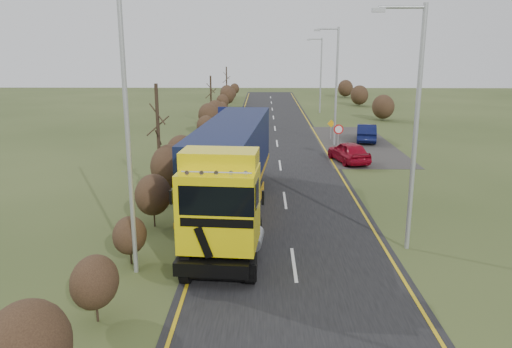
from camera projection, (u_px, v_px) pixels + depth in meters
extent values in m
plane|color=#32401B|center=(289.00, 227.00, 22.26)|extent=(160.00, 160.00, 0.00)
cube|color=black|center=(281.00, 173.00, 31.95)|extent=(8.00, 120.00, 0.02)
cube|color=#312E2B|center=(355.00, 144.00, 41.55)|extent=(6.00, 18.00, 0.02)
cube|color=#BE9D11|center=(223.00, 172.00, 32.00)|extent=(0.12, 116.00, 0.01)
cube|color=#BE9D11|center=(339.00, 172.00, 31.89)|extent=(0.12, 116.00, 0.01)
cube|color=silver|center=(294.00, 264.00, 18.38)|extent=(0.12, 3.00, 0.01)
cube|color=silver|center=(285.00, 200.00, 26.13)|extent=(0.12, 3.00, 0.01)
cube|color=silver|center=(280.00, 165.00, 33.88)|extent=(0.12, 3.00, 0.01)
cube|color=silver|center=(277.00, 143.00, 41.64)|extent=(0.12, 3.00, 0.01)
cube|color=silver|center=(275.00, 128.00, 49.39)|extent=(0.12, 3.00, 0.01)
cube|color=silver|center=(273.00, 117.00, 57.15)|extent=(0.12, 3.00, 0.01)
cube|color=silver|center=(272.00, 109.00, 64.90)|extent=(0.12, 3.00, 0.01)
cube|color=silver|center=(271.00, 103.00, 72.65)|extent=(0.12, 3.00, 0.01)
cube|color=silver|center=(271.00, 97.00, 80.41)|extent=(0.12, 3.00, 0.01)
ellipsoid|color=black|center=(95.00, 282.00, 14.28)|extent=(1.34, 1.74, 1.54)
ellipsoid|color=black|center=(130.00, 235.00, 18.19)|extent=(1.21, 1.57, 1.39)
ellipsoid|color=black|center=(153.00, 195.00, 21.98)|extent=(1.58, 2.06, 1.82)
ellipsoid|color=black|center=(170.00, 166.00, 25.77)|extent=(1.96, 2.55, 2.25)
ellipsoid|color=black|center=(181.00, 153.00, 29.68)|extent=(1.83, 2.38, 2.10)
ellipsoid|color=black|center=(192.00, 147.00, 33.66)|extent=(1.37, 1.78, 1.57)
ellipsoid|color=black|center=(198.00, 139.00, 37.58)|extent=(1.20, 1.56, 1.38)
ellipsoid|color=black|center=(206.00, 126.00, 41.37)|extent=(1.55, 2.02, 1.78)
ellipsoid|color=black|center=(209.00, 115.00, 45.16)|extent=(1.95, 2.53, 2.24)
ellipsoid|color=black|center=(215.00, 111.00, 49.06)|extent=(1.85, 2.41, 2.13)
ellipsoid|color=black|center=(217.00, 110.00, 53.04)|extent=(1.40, 1.81, 1.61)
ellipsoid|color=black|center=(222.00, 108.00, 56.96)|extent=(1.19, 1.55, 1.37)
ellipsoid|color=black|center=(223.00, 101.00, 60.77)|extent=(1.52, 1.97, 1.75)
ellipsoid|color=black|center=(227.00, 95.00, 64.55)|extent=(1.93, 2.51, 2.22)
ellipsoid|color=black|center=(227.00, 93.00, 68.44)|extent=(1.88, 2.44, 2.16)
ellipsoid|color=black|center=(231.00, 93.00, 72.42)|extent=(1.43, 1.85, 1.64)
ellipsoid|color=black|center=(231.00, 93.00, 76.35)|extent=(1.19, 1.55, 1.37)
ellipsoid|color=black|center=(235.00, 89.00, 80.16)|extent=(1.49, 1.93, 1.71)
cylinder|color=#2D2116|center=(159.00, 143.00, 25.49)|extent=(0.18, 0.18, 6.05)
cylinder|color=#2D2116|center=(211.00, 101.00, 50.81)|extent=(0.18, 0.18, 5.06)
cylinder|color=#2D2116|center=(227.00, 85.00, 72.12)|extent=(0.18, 0.18, 5.15)
cube|color=black|center=(223.00, 244.00, 18.46)|extent=(2.90, 4.99, 0.47)
cube|color=yellow|center=(220.00, 207.00, 17.13)|extent=(2.79, 2.51, 2.71)
cube|color=black|center=(218.00, 271.00, 16.53)|extent=(2.61, 0.35, 0.57)
cube|color=black|center=(204.00, 243.00, 16.22)|extent=(0.63, 0.07, 1.12)
cube|color=black|center=(230.00, 243.00, 16.21)|extent=(0.63, 0.07, 1.12)
cube|color=black|center=(216.00, 201.00, 15.90)|extent=(2.44, 0.27, 0.99)
cube|color=black|center=(217.00, 223.00, 16.05)|extent=(2.39, 0.24, 0.29)
cube|color=yellow|center=(220.00, 158.00, 17.08)|extent=(2.72, 1.68, 0.58)
cylinder|color=silver|center=(216.00, 173.00, 15.91)|extent=(2.29, 0.26, 0.06)
cube|color=black|center=(171.00, 197.00, 16.14)|extent=(0.09, 0.13, 0.47)
cube|color=black|center=(263.00, 198.00, 16.09)|extent=(0.09, 0.13, 0.47)
cylinder|color=gray|center=(192.00, 238.00, 18.87)|extent=(0.70, 1.40, 0.58)
cylinder|color=gray|center=(255.00, 238.00, 18.83)|extent=(0.70, 1.40, 0.58)
cube|color=orange|center=(233.00, 182.00, 24.89)|extent=(3.72, 13.30, 0.25)
cube|color=black|center=(233.00, 151.00, 24.50)|extent=(3.67, 12.89, 2.87)
cube|color=#101544|center=(239.00, 130.00, 30.68)|extent=(2.58, 0.28, 2.87)
cube|color=#101544|center=(222.00, 186.00, 18.33)|extent=(2.58, 0.28, 2.87)
cube|color=black|center=(237.00, 174.00, 28.87)|extent=(2.71, 3.94, 0.36)
cube|color=orange|center=(206.00, 201.00, 24.07)|extent=(0.54, 5.71, 0.47)
cube|color=orange|center=(258.00, 202.00, 24.03)|extent=(0.54, 5.71, 0.47)
cylinder|color=black|center=(187.00, 267.00, 16.91)|extent=(0.43, 1.11, 1.08)
cylinder|color=black|center=(251.00, 268.00, 16.87)|extent=(0.43, 1.11, 1.08)
cylinder|color=black|center=(197.00, 239.00, 19.43)|extent=(0.43, 1.11, 1.08)
cylinder|color=black|center=(253.00, 239.00, 19.40)|extent=(0.43, 1.11, 1.08)
cylinder|color=black|center=(217.00, 180.00, 28.01)|extent=(0.43, 1.11, 1.08)
cylinder|color=black|center=(256.00, 180.00, 27.98)|extent=(0.43, 1.11, 1.08)
cylinder|color=black|center=(219.00, 176.00, 29.02)|extent=(0.43, 1.11, 1.08)
cylinder|color=black|center=(256.00, 176.00, 28.99)|extent=(0.43, 1.11, 1.08)
cylinder|color=black|center=(220.00, 171.00, 30.03)|extent=(0.43, 1.11, 1.08)
cylinder|color=black|center=(257.00, 172.00, 30.00)|extent=(0.43, 1.11, 1.08)
imported|color=maroon|center=(349.00, 152.00, 34.65)|extent=(2.76, 4.63, 1.48)
imported|color=#090E34|center=(366.00, 133.00, 42.43)|extent=(2.35, 4.74, 1.49)
cylinder|color=#A1A5A7|center=(416.00, 133.00, 18.78)|extent=(0.18, 0.18, 9.33)
cylinder|color=#A1A5A7|center=(402.00, 7.00, 17.69)|extent=(1.66, 0.12, 0.12)
cube|color=#A1A5A7|center=(379.00, 10.00, 17.72)|extent=(0.47, 0.19, 0.15)
cylinder|color=#A1A5A7|center=(336.00, 87.00, 40.00)|extent=(0.18, 0.18, 9.37)
cylinder|color=#A1A5A7|center=(328.00, 29.00, 38.90)|extent=(1.67, 0.12, 0.12)
cube|color=#A1A5A7|center=(317.00, 30.00, 38.94)|extent=(0.47, 0.19, 0.15)
cylinder|color=#A1A5A7|center=(321.00, 76.00, 60.42)|extent=(0.18, 0.18, 8.94)
cylinder|color=#A1A5A7|center=(315.00, 39.00, 59.37)|extent=(1.59, 0.12, 0.12)
cube|color=#A1A5A7|center=(309.00, 40.00, 59.41)|extent=(0.45, 0.18, 0.14)
cylinder|color=#A1A5A7|center=(128.00, 138.00, 16.64)|extent=(0.16, 0.16, 9.67)
cylinder|color=#A1A5A7|center=(338.00, 144.00, 35.70)|extent=(0.08, 0.08, 2.15)
cylinder|color=red|center=(339.00, 129.00, 35.40)|extent=(0.69, 0.04, 0.69)
cylinder|color=white|center=(339.00, 129.00, 35.38)|extent=(0.52, 0.02, 0.52)
cylinder|color=#A1A5A7|center=(331.00, 132.00, 43.40)|extent=(0.08, 0.08, 1.31)
cube|color=#EBA00D|center=(331.00, 124.00, 43.16)|extent=(0.66, 0.04, 0.66)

